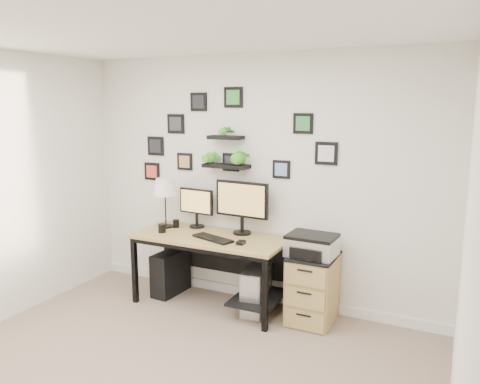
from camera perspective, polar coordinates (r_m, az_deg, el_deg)
The scene contains 14 objects.
room at distance 5.24m, azimuth 1.77°, elevation -12.26°, with size 4.00×4.00×4.00m.
desk at distance 4.91m, azimuth -3.11°, elevation -6.72°, with size 1.60×0.70×0.75m.
monitor_left at distance 5.15m, azimuth -5.36°, elevation -1.58°, with size 0.42×0.18×0.43m.
monitor_right at distance 4.85m, azimuth 0.22°, elevation -1.35°, with size 0.60×0.20×0.56m.
keyboard at distance 4.73m, azimuth -3.33°, elevation -5.67°, with size 0.46×0.15×0.02m, color black.
mouse at distance 4.57m, azimuth 0.11°, elevation -6.18°, with size 0.07×0.10×0.03m, color black.
table_lamp at distance 5.17m, azimuth -9.15°, elevation 0.48°, with size 0.27×0.27×0.55m.
mug at distance 5.04m, azimuth -9.49°, elevation -4.38°, with size 0.08×0.08×0.09m, color black.
pen_cup at distance 5.22m, azimuth -7.80°, elevation -3.83°, with size 0.07×0.07×0.09m, color black.
pc_tower_black at distance 5.36m, azimuth -8.45°, elevation -9.68°, with size 0.21×0.48×0.48m, color black.
pc_tower_grey at distance 4.85m, azimuth 1.98°, elevation -11.87°, with size 0.26×0.49×0.47m.
file_cabinet at distance 4.67m, azimuth 8.84°, elevation -11.53°, with size 0.43×0.53×0.67m.
printer at distance 4.51m, azimuth 8.75°, elevation -6.42°, with size 0.46×0.38×0.21m.
wall_decor at distance 4.94m, azimuth -1.83°, elevation 5.65°, with size 2.28×0.18×1.05m.
Camera 1 is at (1.96, -2.43, 2.08)m, focal length 35.00 mm.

